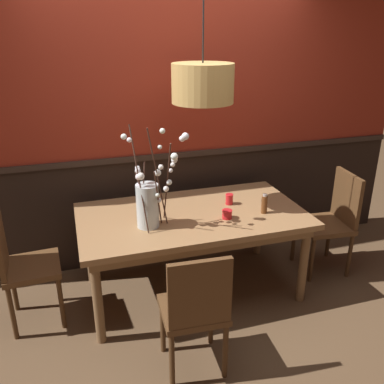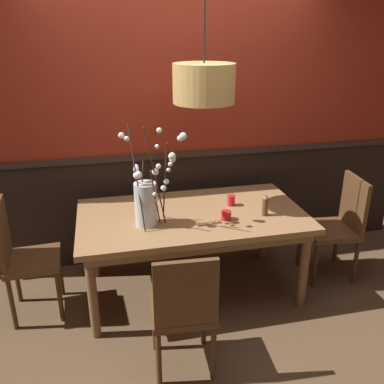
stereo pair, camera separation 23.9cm
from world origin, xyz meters
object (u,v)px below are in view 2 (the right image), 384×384
object	(u,v)px
chair_far_side_right	(196,193)
chair_head_east_end	(339,222)
dining_table	(192,222)
chair_near_side_left	(184,308)
candle_holder_nearer_edge	(231,200)
vase_with_blossoms	(147,201)
chair_far_side_left	(142,197)
candle_holder_nearer_center	(226,215)
chair_head_west_end	(21,254)
pendant_lamp	(204,83)
condiment_bottle	(265,206)

from	to	relation	value
chair_far_side_right	chair_head_east_end	xyz separation A→B (m)	(1.08, -0.94, -0.00)
dining_table	chair_head_east_end	world-z (taller)	chair_head_east_end
chair_far_side_right	chair_near_side_left	world-z (taller)	chair_far_side_right
chair_far_side_right	candle_holder_nearer_edge	xyz separation A→B (m)	(0.11, -0.83, 0.25)
vase_with_blossoms	chair_near_side_left	bearing A→B (deg)	-80.95
chair_head_east_end	chair_far_side_left	bearing A→B (deg)	149.71
chair_near_side_left	candle_holder_nearer_center	world-z (taller)	chair_near_side_left
candle_holder_nearer_edge	dining_table	bearing A→B (deg)	-166.83
chair_head_east_end	candle_holder_nearer_edge	bearing A→B (deg)	173.31
chair_head_west_end	pendant_lamp	size ratio (longest dim) A/B	0.77
chair_far_side_right	candle_holder_nearer_center	xyz separation A→B (m)	(-0.02, -1.08, 0.24)
chair_head_east_end	pendant_lamp	world-z (taller)	pendant_lamp
chair_near_side_left	candle_holder_nearer_center	bearing A→B (deg)	55.52
vase_with_blossoms	condiment_bottle	distance (m)	0.94
condiment_bottle	chair_far_side_left	bearing A→B (deg)	128.52
chair_far_side_left	vase_with_blossoms	distance (m)	1.13
chair_head_west_end	chair_far_side_left	bearing A→B (deg)	43.01
chair_far_side_left	chair_head_east_end	size ratio (longest dim) A/B	1.00
chair_head_west_end	chair_far_side_left	size ratio (longest dim) A/B	1.03
chair_near_side_left	pendant_lamp	world-z (taller)	pendant_lamp
dining_table	candle_holder_nearer_edge	distance (m)	0.39
condiment_bottle	chair_near_side_left	bearing A→B (deg)	-138.54
chair_far_side_left	candle_holder_nearer_edge	bearing A→B (deg)	-51.57
vase_with_blossoms	pendant_lamp	size ratio (longest dim) A/B	0.63
chair_head_west_end	vase_with_blossoms	distance (m)	1.04
chair_far_side_right	chair_head_east_end	world-z (taller)	same
chair_head_east_end	condiment_bottle	bearing A→B (deg)	-170.07
chair_near_side_left	vase_with_blossoms	world-z (taller)	vase_with_blossoms
chair_near_side_left	pendant_lamp	distance (m)	1.61
candle_holder_nearer_center	pendant_lamp	distance (m)	1.01
vase_with_blossoms	condiment_bottle	world-z (taller)	vase_with_blossoms
chair_far_side_left	chair_near_side_left	bearing A→B (deg)	-87.99
condiment_bottle	pendant_lamp	size ratio (longest dim) A/B	0.13
dining_table	condiment_bottle	xyz separation A→B (m)	(0.56, -0.17, 0.16)
chair_far_side_right	vase_with_blossoms	bearing A→B (deg)	-121.03
candle_holder_nearer_center	chair_head_east_end	bearing A→B (deg)	7.37
chair_far_side_right	pendant_lamp	bearing A→B (deg)	-99.67
chair_far_side_right	chair_head_west_end	size ratio (longest dim) A/B	0.97
pendant_lamp	chair_far_side_left	bearing A→B (deg)	116.89
chair_head_west_end	chair_far_side_left	distance (m)	1.38
chair_far_side_left	candle_holder_nearer_center	world-z (taller)	chair_far_side_left
candle_holder_nearer_edge	condiment_bottle	world-z (taller)	condiment_bottle
chair_head_west_end	chair_near_side_left	bearing A→B (deg)	-38.88
chair_head_east_end	vase_with_blossoms	size ratio (longest dim) A/B	1.21
dining_table	candle_holder_nearer_center	distance (m)	0.31
chair_far_side_left	candle_holder_nearer_edge	world-z (taller)	chair_far_side_left
chair_far_side_left	chair_far_side_right	bearing A→B (deg)	-1.92
chair_near_side_left	condiment_bottle	world-z (taller)	chair_near_side_left
chair_head_west_end	condiment_bottle	size ratio (longest dim) A/B	5.85
dining_table	chair_far_side_right	distance (m)	0.95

